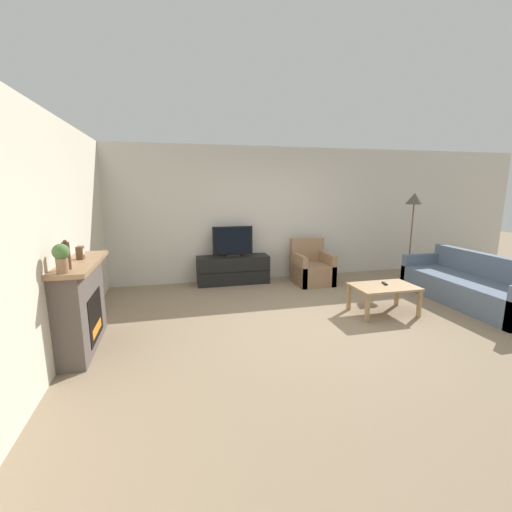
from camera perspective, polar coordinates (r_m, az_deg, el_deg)
name	(u,v)px	position (r m, az deg, el deg)	size (l,w,h in m)	color
ground_plane	(319,320)	(5.13, 10.53, -10.50)	(24.00, 24.00, 0.00)	#89755B
wall_back	(271,214)	(7.16, 2.56, 7.00)	(12.00, 0.06, 2.70)	beige
wall_left	(59,236)	(4.54, -29.96, 2.95)	(0.06, 12.00, 2.70)	beige
fireplace	(81,305)	(4.55, -27.15, -7.21)	(0.41, 1.34, 1.06)	#564C47
mantel_vase_left	(66,255)	(4.01, -29.05, 0.11)	(0.08, 0.08, 0.31)	#512D23
mantel_clock	(80,253)	(4.53, -27.24, 0.50)	(0.08, 0.11, 0.15)	brown
potted_plant	(61,256)	(3.85, -29.71, -0.04)	(0.16, 0.16, 0.29)	#936B4C
tv_stand	(233,270)	(6.86, -3.84, -2.30)	(1.42, 0.44, 0.56)	black
tv	(233,242)	(6.74, -3.90, 2.28)	(0.79, 0.18, 0.59)	black
armchair	(311,269)	(6.96, 9.22, -2.15)	(0.70, 0.76, 0.87)	#937051
coffee_table	(384,289)	(5.55, 20.56, -5.21)	(0.94, 0.61, 0.44)	#A37F56
remote	(385,283)	(5.62, 20.65, -4.30)	(0.07, 0.16, 0.02)	black
couch	(471,287)	(6.70, 32.15, -4.42)	(0.89, 2.27, 0.80)	slate
floor_lamp	(414,205)	(7.50, 24.82, 7.73)	(0.33, 0.33, 1.79)	black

